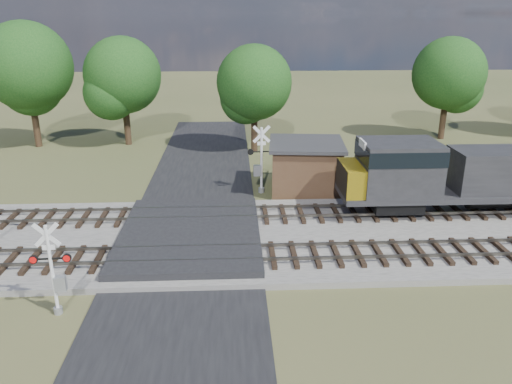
{
  "coord_description": "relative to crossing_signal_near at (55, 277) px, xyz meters",
  "views": [
    {
      "loc": [
        2.24,
        -22.76,
        10.98
      ],
      "look_at": [
        3.42,
        2.0,
        2.08
      ],
      "focal_mm": 35.0,
      "sensor_mm": 36.0,
      "label": 1
    }
  ],
  "objects": [
    {
      "name": "treeline",
      "position": [
        13.09,
        25.95,
        4.99
      ],
      "size": [
        80.75,
        11.34,
        11.38
      ],
      "color": "black",
      "rests_on": "ground"
    },
    {
      "name": "ballast_bed",
      "position": [
        14.55,
        6.29,
        -1.44
      ],
      "size": [
        140.0,
        10.0,
        0.3
      ],
      "primitive_type": "cube",
      "color": "gray",
      "rests_on": "ground"
    },
    {
      "name": "track_far",
      "position": [
        7.67,
        8.79,
        -1.18
      ],
      "size": [
        140.0,
        2.6,
        0.33
      ],
      "color": "black",
      "rests_on": "ballast_bed"
    },
    {
      "name": "ground",
      "position": [
        4.55,
        5.79,
        -1.59
      ],
      "size": [
        160.0,
        160.0,
        0.0
      ],
      "primitive_type": "plane",
      "color": "#414A27",
      "rests_on": "ground"
    },
    {
      "name": "crossing_signal_far",
      "position": [
        8.5,
        13.49,
        0.25
      ],
      "size": [
        1.78,
        0.39,
        4.43
      ],
      "rotation": [
        0.0,
        0.0,
        3.21
      ],
      "color": "silver",
      "rests_on": "ground"
    },
    {
      "name": "crossing_signal_near",
      "position": [
        0.0,
        0.0,
        0.0
      ],
      "size": [
        1.55,
        0.33,
        3.83
      ],
      "rotation": [
        0.0,
        0.0,
        0.06
      ],
      "color": "silver",
      "rests_on": "ground"
    },
    {
      "name": "track_near",
      "position": [
        7.67,
        3.79,
        -1.18
      ],
      "size": [
        140.0,
        2.6,
        0.33
      ],
      "color": "black",
      "rests_on": "ballast_bed"
    },
    {
      "name": "crossing_panel",
      "position": [
        4.55,
        6.29,
        -1.28
      ],
      "size": [
        7.0,
        9.0,
        0.62
      ],
      "primitive_type": "cube",
      "color": "#262628",
      "rests_on": "ground"
    },
    {
      "name": "equipment_shed",
      "position": [
        11.51,
        13.88,
        0.04
      ],
      "size": [
        5.15,
        5.15,
        3.22
      ],
      "rotation": [
        0.0,
        0.0,
        -0.1
      ],
      "color": "#49311F",
      "rests_on": "ground"
    },
    {
      "name": "road",
      "position": [
        4.55,
        5.79,
        -1.55
      ],
      "size": [
        7.0,
        60.0,
        0.08
      ],
      "primitive_type": "cube",
      "color": "black",
      "rests_on": "ground"
    }
  ]
}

